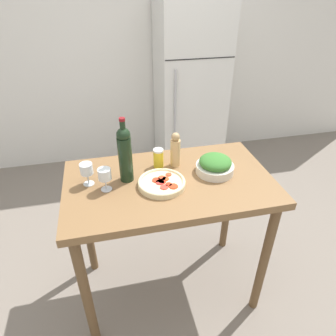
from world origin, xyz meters
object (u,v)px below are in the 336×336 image
wine_bottle (125,153)px  wine_glass_far (87,170)px  wine_glass_near (105,175)px  refrigerator (190,90)px  pepper_mill (175,150)px  salt_canister (158,158)px  homemade_pizza (162,183)px  salad_bowl (215,165)px

wine_bottle → wine_glass_far: size_ratio=2.88×
wine_glass_near → refrigerator: bearing=60.2°
pepper_mill → salt_canister: bearing=175.7°
refrigerator → wine_glass_near: 1.95m
pepper_mill → homemade_pizza: 0.25m
wine_bottle → wine_glass_near: 0.16m
refrigerator → salt_canister: size_ratio=15.16×
homemade_pizza → refrigerator: bearing=68.8°
wine_glass_far → pepper_mill: bearing=9.5°
salad_bowl → pepper_mill: bearing=148.1°
refrigerator → pepper_mill: bearing=-109.6°
wine_glass_far → pepper_mill: (0.52, 0.09, 0.01)m
wine_glass_far → homemade_pizza: size_ratio=0.50×
refrigerator → salad_bowl: 1.69m
salad_bowl → homemade_pizza: 0.34m
refrigerator → wine_glass_near: refrigerator is taller
wine_glass_near → pepper_mill: bearing=20.8°
wine_glass_near → salt_canister: (0.32, 0.17, -0.03)m
homemade_pizza → salt_canister: salt_canister is taller
wine_glass_near → wine_glass_far: same height
refrigerator → salt_canister: refrigerator is taller
pepper_mill → salad_bowl: (0.21, -0.13, -0.05)m
wine_glass_far → homemade_pizza: wine_glass_far is taller
wine_bottle → salad_bowl: (0.51, -0.04, -0.12)m
wine_bottle → homemade_pizza: bearing=-29.9°
salad_bowl → homemade_pizza: (-0.33, -0.06, -0.03)m
refrigerator → pepper_mill: 1.63m
wine_glass_far → salad_bowl: 0.73m
salt_canister → salad_bowl: bearing=-23.8°
wine_glass_near → homemade_pizza: bearing=-5.9°
wine_glass_far → salt_canister: size_ratio=1.11×
wine_bottle → pepper_mill: bearing=16.3°
wine_bottle → pepper_mill: (0.30, 0.09, -0.07)m
pepper_mill → salt_canister: pepper_mill is taller
wine_glass_near → salad_bowl: 0.64m
refrigerator → salt_canister: 1.65m
wine_bottle → salad_bowl: bearing=-4.5°
wine_glass_far → salt_canister: 0.43m
pepper_mill → homemade_pizza: size_ratio=0.83×
wine_bottle → salad_bowl: 0.53m
wine_bottle → homemade_pizza: wine_bottle is taller
salad_bowl → salt_canister: 0.34m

